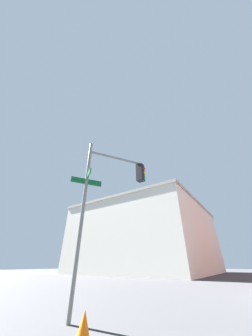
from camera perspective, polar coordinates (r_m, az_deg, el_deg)
The scene contains 3 objects.
traffic_signal_near at distance 6.52m, azimuth -4.26°, elevation -5.95°, with size 1.75×2.64×5.60m.
building_stucco at distance 33.49m, azimuth 7.60°, elevation -22.97°, with size 20.11×22.12×10.30m.
traffic_cone at distance 4.18m, azimuth -14.26°, elevation -43.16°, with size 0.36×0.36×0.57m, color orange.
Camera 1 is at (-2.30, -10.47, 1.30)m, focal length 17.99 mm.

